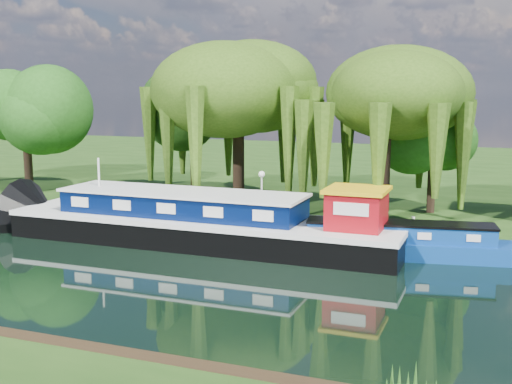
% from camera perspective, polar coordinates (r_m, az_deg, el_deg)
% --- Properties ---
extents(ground, '(120.00, 120.00, 0.00)m').
position_cam_1_polar(ground, '(26.70, -8.43, -7.22)').
color(ground, black).
extents(far_bank, '(120.00, 52.00, 0.45)m').
position_cam_1_polar(far_bank, '(58.15, 8.11, 1.91)').
color(far_bank, '#1B3B10').
rests_on(far_bank, ground).
extents(dutch_barge, '(19.67, 4.54, 4.15)m').
position_cam_1_polar(dutch_barge, '(31.28, -4.53, -2.77)').
color(dutch_barge, black).
rests_on(dutch_barge, ground).
extents(narrowboat, '(11.86, 3.88, 1.71)m').
position_cam_1_polar(narrowboat, '(29.62, 12.63, -4.49)').
color(narrowboat, navy).
rests_on(narrowboat, ground).
extents(red_dinghy, '(3.33, 2.38, 0.69)m').
position_cam_1_polar(red_dinghy, '(36.53, -18.56, -3.14)').
color(red_dinghy, maroon).
rests_on(red_dinghy, ground).
extents(willow_left, '(7.84, 7.84, 9.40)m').
position_cam_1_polar(willow_left, '(38.54, -1.60, 8.86)').
color(willow_left, black).
rests_on(willow_left, far_bank).
extents(willow_right, '(6.91, 6.91, 8.42)m').
position_cam_1_polar(willow_right, '(34.05, 11.44, 7.49)').
color(willow_right, black).
rests_on(willow_right, far_bank).
extents(tree_far_left, '(5.16, 5.16, 8.31)m').
position_cam_1_polar(tree_far_left, '(45.98, -19.85, 6.96)').
color(tree_far_left, black).
rests_on(tree_far_left, far_bank).
extents(tree_far_mid, '(4.65, 4.65, 7.60)m').
position_cam_1_polar(tree_far_mid, '(42.29, -5.57, 6.71)').
color(tree_far_mid, black).
rests_on(tree_far_mid, far_bank).
extents(tree_far_right, '(4.04, 4.04, 6.62)m').
position_cam_1_polar(tree_far_right, '(37.72, 15.52, 5.09)').
color(tree_far_right, black).
rests_on(tree_far_right, far_bank).
extents(lamppost, '(0.36, 0.36, 2.56)m').
position_cam_1_polar(lamppost, '(35.33, 0.51, 0.93)').
color(lamppost, silver).
rests_on(lamppost, far_bank).
extents(mooring_posts, '(19.16, 0.16, 1.00)m').
position_cam_1_polar(mooring_posts, '(34.02, -2.30, -1.91)').
color(mooring_posts, silver).
rests_on(mooring_posts, far_bank).
extents(reeds_near, '(33.70, 1.50, 1.10)m').
position_cam_1_polar(reeds_near, '(17.27, -0.50, -14.54)').
color(reeds_near, '#225115').
rests_on(reeds_near, ground).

